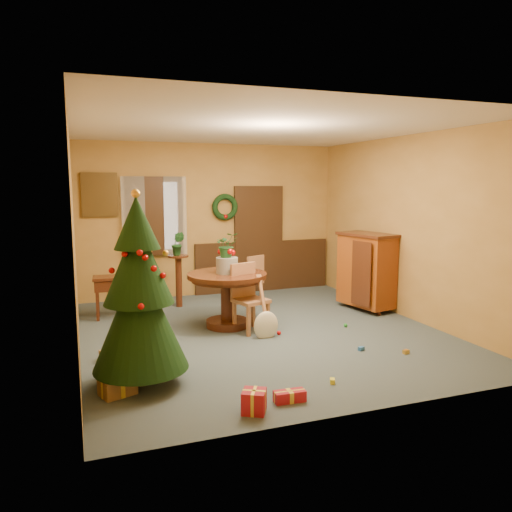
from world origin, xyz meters
name	(u,v)px	position (x,y,z in m)	size (l,w,h in m)	color
room_envelope	(223,237)	(0.21, 2.70, 1.12)	(5.50, 5.50, 5.50)	#33404A
dining_table	(227,289)	(-0.39, 0.43, 0.57)	(1.19, 1.19, 0.82)	black
urn	(227,265)	(-0.39, 0.43, 0.94)	(0.33, 0.33, 0.24)	slate
centerpiece_plant	(227,245)	(-0.39, 0.43, 1.24)	(0.33, 0.29, 0.37)	#1E4C23
chair_near	(248,295)	(-0.16, 0.15, 0.53)	(0.54, 0.54, 0.99)	#9A623D
chair_far	(251,279)	(0.40, 1.56, 0.48)	(0.52, 0.52, 0.90)	#9A623D
guitar	(266,308)	(-0.03, -0.28, 0.43)	(0.36, 0.17, 0.85)	beige
plant_stand	(179,275)	(-0.82, 1.92, 0.57)	(0.35, 0.35, 0.91)	black
stand_plant	(178,244)	(-0.82, 1.92, 1.12)	(0.22, 0.18, 0.41)	#19471E
christmas_tree	(139,294)	(-1.88, -1.36, 0.99)	(1.01, 1.01, 2.08)	#382111
writing_desk	(118,286)	(-1.88, 1.54, 0.51)	(0.79, 0.42, 0.68)	black
sideboard	(366,269)	(2.15, 0.64, 0.70)	(0.74, 1.11, 1.32)	#5A200A
gift_a	(118,386)	(-2.15, -1.55, 0.09)	(0.40, 0.35, 0.18)	brown
gift_b	(254,401)	(-0.97, -2.40, 0.11)	(0.29, 0.29, 0.22)	maroon
gift_c	(110,355)	(-2.15, -0.45, 0.06)	(0.27, 0.23, 0.13)	brown
gift_d	(290,396)	(-0.56, -2.30, 0.06)	(0.32, 0.15, 0.11)	maroon
toy_a	(361,349)	(0.93, -1.21, 0.03)	(0.08, 0.05, 0.05)	#255DA3
toy_b	(346,325)	(1.28, -0.21, 0.03)	(0.06, 0.06, 0.06)	#23832A
toy_c	(332,381)	(0.06, -2.04, 0.03)	(0.08, 0.05, 0.05)	yellow
toy_d	(279,333)	(0.19, -0.22, 0.03)	(0.06, 0.06, 0.06)	red
toy_e	(406,352)	(1.39, -1.51, 0.03)	(0.08, 0.05, 0.05)	gold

